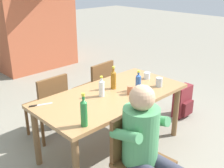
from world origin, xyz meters
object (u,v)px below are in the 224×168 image
(chair_near_left, at_px, (137,155))
(person_in_white_shirt, at_px, (147,144))
(bottle_green, at_px, (84,112))
(bottle_amber, at_px, (113,79))
(bottle_clear, at_px, (102,88))
(brick_kiosk, at_px, (23,8))
(chair_far_right, at_px, (97,87))
(dining_table, at_px, (112,101))
(cup_terracotta, at_px, (130,90))
(bottle_blue, at_px, (138,82))
(cup_glass, at_px, (147,76))
(cup_steel, at_px, (159,82))
(chair_far_left, at_px, (49,104))
(table_knife, at_px, (39,105))
(backpack_by_far_side, at_px, (183,102))

(chair_near_left, xyz_separation_m, person_in_white_shirt, (0.01, -0.11, 0.17))
(chair_near_left, distance_m, bottle_green, 0.62)
(bottle_amber, relative_size, bottle_clear, 1.16)
(bottle_amber, bearing_deg, chair_near_left, -122.03)
(bottle_amber, xyz_separation_m, brick_kiosk, (0.92, 3.91, 0.44))
(chair_near_left, distance_m, bottle_clear, 0.89)
(chair_far_right, height_order, bottle_clear, bottle_clear)
(dining_table, bearing_deg, cup_terracotta, -46.66)
(person_in_white_shirt, xyz_separation_m, bottle_blue, (0.69, 0.71, 0.19))
(chair_near_left, bearing_deg, bottle_amber, 57.97)
(cup_glass, relative_size, cup_steel, 0.76)
(bottle_clear, relative_size, bottle_blue, 0.98)
(chair_far_left, xyz_separation_m, brick_kiosk, (1.44, 3.27, 0.80))
(chair_near_left, bearing_deg, chair_far_right, 61.27)
(cup_glass, height_order, table_knife, cup_glass)
(bottle_amber, height_order, brick_kiosk, brick_kiosk)
(chair_far_left, distance_m, cup_terracotta, 1.08)
(table_knife, bearing_deg, cup_steel, -22.53)
(cup_steel, relative_size, backpack_by_far_side, 0.24)
(dining_table, xyz_separation_m, backpack_by_far_side, (1.36, -0.13, -0.42))
(chair_far_left, xyz_separation_m, bottle_blue, (0.69, -0.88, 0.35))
(chair_near_left, bearing_deg, brick_kiosk, 73.07)
(bottle_green, bearing_deg, cup_terracotta, 13.23)
(chair_far_left, relative_size, bottle_amber, 3.12)
(dining_table, xyz_separation_m, person_in_white_shirt, (-0.40, -0.85, 0.00))
(backpack_by_far_side, bearing_deg, chair_near_left, -160.81)
(dining_table, bearing_deg, chair_near_left, -118.72)
(chair_near_left, bearing_deg, cup_steel, 27.34)
(chair_near_left, relative_size, bottle_blue, 3.56)
(bottle_clear, height_order, table_knife, bottle_clear)
(bottle_amber, bearing_deg, bottle_green, -150.98)
(bottle_clear, relative_size, cup_terracotta, 2.40)
(chair_near_left, height_order, bottle_blue, bottle_blue)
(bottle_green, bearing_deg, table_knife, 97.19)
(dining_table, height_order, cup_steel, cup_steel)
(bottle_amber, height_order, table_knife, bottle_amber)
(bottle_clear, bearing_deg, brick_kiosk, 73.60)
(person_in_white_shirt, distance_m, cup_glass, 1.39)
(bottle_amber, relative_size, brick_kiosk, 0.11)
(chair_far_right, bearing_deg, cup_terracotta, -106.54)
(cup_terracotta, xyz_separation_m, cup_steel, (0.42, -0.09, 0.01))
(bottle_green, bearing_deg, chair_far_right, 44.97)
(brick_kiosk, bearing_deg, bottle_green, -111.54)
(dining_table, distance_m, bottle_clear, 0.23)
(chair_near_left, bearing_deg, table_knife, 108.65)
(bottle_amber, height_order, cup_glass, bottle_amber)
(chair_near_left, height_order, brick_kiosk, brick_kiosk)
(chair_far_right, relative_size, backpack_by_far_side, 1.81)
(cup_steel, bearing_deg, chair_far_right, 99.21)
(dining_table, bearing_deg, backpack_by_far_side, -5.28)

